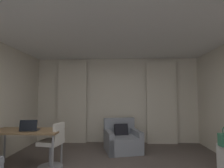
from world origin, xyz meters
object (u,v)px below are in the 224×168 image
(laptop, at_px, (30,128))
(desk_chair, at_px, (53,148))
(desk, at_px, (27,133))
(armchair, at_px, (122,140))

(laptop, bearing_deg, desk_chair, 13.76)
(desk, relative_size, laptop, 3.77)
(desk, xyz_separation_m, desk_chair, (0.52, 0.00, -0.28))
(armchair, xyz_separation_m, desk_chair, (-1.38, -1.18, 0.13))
(desk, distance_m, desk_chair, 0.59)
(desk, height_order, laptop, laptop)
(desk, xyz_separation_m, laptop, (0.10, -0.10, 0.11))
(laptop, bearing_deg, desk, 133.96)
(armchair, distance_m, desk, 2.28)
(armchair, relative_size, desk_chair, 1.18)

